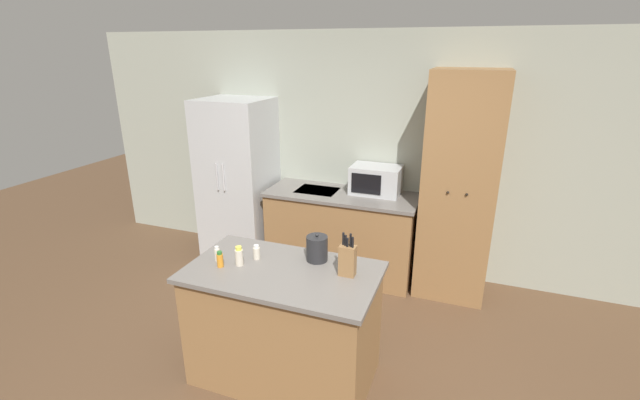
# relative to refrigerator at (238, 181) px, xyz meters

# --- Properties ---
(wall_back) EXTENTS (7.20, 0.06, 2.60)m
(wall_back) POSITION_rel_refrigerator_xyz_m (1.60, 0.38, 0.35)
(wall_back) COLOR #9EA393
(wall_back) RESTS_ON ground_plane
(refrigerator) EXTENTS (0.76, 0.72, 1.89)m
(refrigerator) POSITION_rel_refrigerator_xyz_m (0.00, 0.00, 0.00)
(refrigerator) COLOR #B7BABC
(refrigerator) RESTS_ON ground_plane
(back_counter) EXTENTS (1.64, 0.67, 0.94)m
(back_counter) POSITION_rel_refrigerator_xyz_m (1.26, 0.03, -0.47)
(back_counter) COLOR olive
(back_counter) RESTS_ON ground_plane
(pantry_cabinet) EXTENTS (0.68, 0.61, 2.24)m
(pantry_cabinet) POSITION_rel_refrigerator_xyz_m (2.44, 0.05, 0.17)
(pantry_cabinet) COLOR olive
(pantry_cabinet) RESTS_ON ground_plane
(kitchen_island) EXTENTS (1.38, 0.79, 0.92)m
(kitchen_island) POSITION_rel_refrigerator_xyz_m (1.36, -1.69, -0.49)
(kitchen_island) COLOR olive
(kitchen_island) RESTS_ON ground_plane
(microwave) EXTENTS (0.52, 0.36, 0.30)m
(microwave) POSITION_rel_refrigerator_xyz_m (1.59, 0.15, 0.14)
(microwave) COLOR #B2B5B7
(microwave) RESTS_ON back_counter
(knife_block) EXTENTS (0.11, 0.08, 0.32)m
(knife_block) POSITION_rel_refrigerator_xyz_m (1.81, -1.60, 0.09)
(knife_block) COLOR olive
(knife_block) RESTS_ON kitchen_island
(spice_bottle_tall_dark) EXTENTS (0.05, 0.05, 0.12)m
(spice_bottle_tall_dark) POSITION_rel_refrigerator_xyz_m (0.92, -1.80, 0.03)
(spice_bottle_tall_dark) COLOR orange
(spice_bottle_tall_dark) RESTS_ON kitchen_island
(spice_bottle_short_red) EXTENTS (0.05, 0.05, 0.11)m
(spice_bottle_short_red) POSITION_rel_refrigerator_xyz_m (1.10, -1.60, 0.02)
(spice_bottle_short_red) COLOR beige
(spice_bottle_short_red) RESTS_ON kitchen_island
(spice_bottle_amber_oil) EXTENTS (0.04, 0.04, 0.12)m
(spice_bottle_amber_oil) POSITION_rel_refrigerator_xyz_m (0.84, -1.73, 0.02)
(spice_bottle_amber_oil) COLOR beige
(spice_bottle_amber_oil) RESTS_ON kitchen_island
(spice_bottle_green_herb) EXTENTS (0.06, 0.06, 0.15)m
(spice_bottle_green_herb) POSITION_rel_refrigerator_xyz_m (1.03, -1.73, 0.04)
(spice_bottle_green_herb) COLOR beige
(spice_bottle_green_herb) RESTS_ON kitchen_island
(kettle) EXTENTS (0.16, 0.16, 0.22)m
(kettle) POSITION_rel_refrigerator_xyz_m (1.54, -1.46, 0.07)
(kettle) COLOR #232326
(kettle) RESTS_ON kitchen_island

